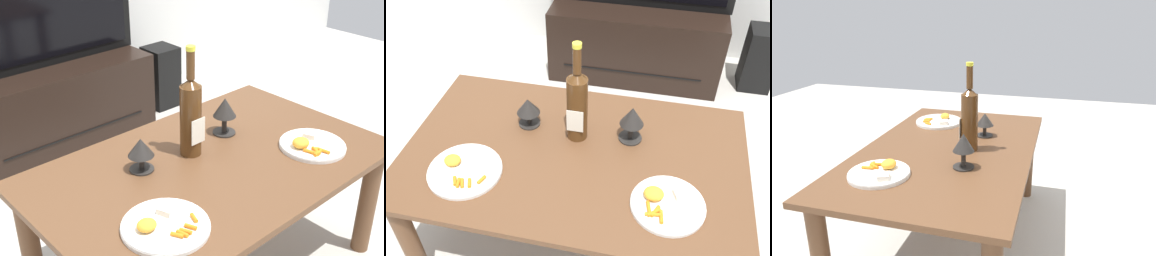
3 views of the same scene
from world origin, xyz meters
The scene contains 7 objects.
ground_plane centered at (0.00, 0.00, 0.00)m, with size 6.40×6.40×0.00m, color #B7B2A8.
dining_table centered at (0.00, 0.00, 0.41)m, with size 1.25×0.77×0.50m.
wine_bottle centered at (-0.01, 0.10, 0.65)m, with size 0.08×0.08×0.40m.
goblet_left centered at (-0.21, 0.13, 0.58)m, with size 0.09×0.09×0.12m.
goblet_right centered at (0.19, 0.13, 0.60)m, with size 0.09×0.09×0.15m.
dinner_plate_left centered at (-0.35, -0.17, 0.51)m, with size 0.26×0.26×0.04m.
dinner_plate_right centered at (0.34, -0.17, 0.51)m, with size 0.24×0.24×0.05m.
Camera 3 is at (1.48, 0.49, 1.12)m, focal length 33.43 mm.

